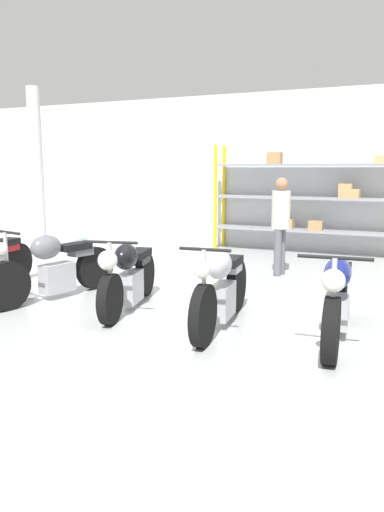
% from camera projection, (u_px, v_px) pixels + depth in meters
% --- Properties ---
extents(ground_plane, '(30.00, 30.00, 0.00)m').
position_uv_depth(ground_plane, '(179.00, 313.00, 6.51)').
color(ground_plane, '#B2B7B7').
extents(back_wall, '(30.00, 0.08, 3.60)m').
position_uv_depth(back_wall, '(290.00, 172.00, 11.43)').
color(back_wall, silver).
rests_on(back_wall, ground_plane).
extents(shelving_rack, '(3.99, 0.63, 2.41)m').
position_uv_depth(shelving_rack, '(306.00, 197.00, 10.99)').
color(shelving_rack, yellow).
rests_on(shelving_rack, ground_plane).
extents(support_pillar, '(0.28, 0.28, 3.60)m').
position_uv_depth(support_pillar, '(37.00, 172.00, 10.93)').
color(support_pillar, silver).
rests_on(support_pillar, ground_plane).
extents(motorcycle_grey, '(0.76, 2.18, 1.06)m').
position_uv_depth(motorcycle_grey, '(54.00, 268.00, 7.20)').
color(motorcycle_grey, black).
rests_on(motorcycle_grey, ground_plane).
extents(motorcycle_black, '(0.78, 2.05, 1.02)m').
position_uv_depth(motorcycle_black, '(129.00, 275.00, 6.67)').
color(motorcycle_black, black).
rests_on(motorcycle_black, ground_plane).
extents(motorcycle_silver, '(0.56, 2.12, 1.06)m').
position_uv_depth(motorcycle_silver, '(222.00, 288.00, 5.90)').
color(motorcycle_silver, black).
rests_on(motorcycle_silver, ground_plane).
extents(motorcycle_blue, '(0.70, 2.19, 1.05)m').
position_uv_depth(motorcycle_blue, '(337.00, 298.00, 5.45)').
color(motorcycle_blue, black).
rests_on(motorcycle_blue, ground_plane).
extents(person_browsing, '(0.36, 0.36, 1.72)m').
position_uv_depth(person_browsing, '(281.00, 218.00, 8.71)').
color(person_browsing, '#595960').
rests_on(person_browsing, ground_plane).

